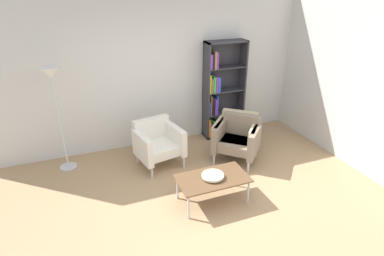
{
  "coord_description": "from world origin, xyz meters",
  "views": [
    {
      "loc": [
        -1.43,
        -3.02,
        2.9
      ],
      "look_at": [
        0.07,
        0.84,
        0.95
      ],
      "focal_mm": 29.42,
      "sensor_mm": 36.0,
      "label": 1
    }
  ],
  "objects_px": {
    "armchair_by_bookshelf": "(236,135)",
    "floor_lamp_torchiere": "(53,86)",
    "bookshelf_tall": "(220,92)",
    "coffee_table_low": "(213,179)",
    "armchair_near_window": "(158,142)",
    "decorative_bowl": "(213,175)",
    "armchair_spare_guest": "(237,138)"
  },
  "relations": [
    {
      "from": "coffee_table_low",
      "to": "floor_lamp_torchiere",
      "type": "xyz_separation_m",
      "value": [
        -1.91,
        1.71,
        1.08
      ]
    },
    {
      "from": "bookshelf_tall",
      "to": "coffee_table_low",
      "type": "distance_m",
      "value": 2.26
    },
    {
      "from": "bookshelf_tall",
      "to": "floor_lamp_torchiere",
      "type": "distance_m",
      "value": 2.99
    },
    {
      "from": "decorative_bowl",
      "to": "armchair_near_window",
      "type": "bearing_deg",
      "value": 109.15
    },
    {
      "from": "armchair_by_bookshelf",
      "to": "floor_lamp_torchiere",
      "type": "bearing_deg",
      "value": -151.95
    },
    {
      "from": "armchair_spare_guest",
      "to": "decorative_bowl",
      "type": "bearing_deg",
      "value": -89.98
    },
    {
      "from": "coffee_table_low",
      "to": "armchair_near_window",
      "type": "xyz_separation_m",
      "value": [
        -0.44,
        1.27,
        0.05
      ]
    },
    {
      "from": "coffee_table_low",
      "to": "armchair_spare_guest",
      "type": "bearing_deg",
      "value": 45.87
    },
    {
      "from": "bookshelf_tall",
      "to": "decorative_bowl",
      "type": "bearing_deg",
      "value": -117.75
    },
    {
      "from": "bookshelf_tall",
      "to": "floor_lamp_torchiere",
      "type": "bearing_deg",
      "value": -175.43
    },
    {
      "from": "armchair_by_bookshelf",
      "to": "armchair_near_window",
      "type": "bearing_deg",
      "value": -148.17
    },
    {
      "from": "armchair_by_bookshelf",
      "to": "coffee_table_low",
      "type": "bearing_deg",
      "value": -90.96
    },
    {
      "from": "coffee_table_low",
      "to": "armchair_near_window",
      "type": "distance_m",
      "value": 1.35
    },
    {
      "from": "bookshelf_tall",
      "to": "coffee_table_low",
      "type": "bearing_deg",
      "value": -117.75
    },
    {
      "from": "armchair_spare_guest",
      "to": "armchair_near_window",
      "type": "distance_m",
      "value": 1.38
    },
    {
      "from": "coffee_table_low",
      "to": "decorative_bowl",
      "type": "relative_size",
      "value": 3.12
    },
    {
      "from": "decorative_bowl",
      "to": "floor_lamp_torchiere",
      "type": "distance_m",
      "value": 2.76
    },
    {
      "from": "armchair_near_window",
      "to": "floor_lamp_torchiere",
      "type": "xyz_separation_m",
      "value": [
        -1.47,
        0.43,
        1.03
      ]
    },
    {
      "from": "floor_lamp_torchiere",
      "to": "armchair_near_window",
      "type": "bearing_deg",
      "value": -16.4
    },
    {
      "from": "decorative_bowl",
      "to": "armchair_by_bookshelf",
      "type": "height_order",
      "value": "armchair_by_bookshelf"
    },
    {
      "from": "armchair_near_window",
      "to": "armchair_by_bookshelf",
      "type": "relative_size",
      "value": 0.87
    },
    {
      "from": "coffee_table_low",
      "to": "floor_lamp_torchiere",
      "type": "distance_m",
      "value": 2.78
    },
    {
      "from": "coffee_table_low",
      "to": "floor_lamp_torchiere",
      "type": "bearing_deg",
      "value": 138.29
    },
    {
      "from": "armchair_by_bookshelf",
      "to": "decorative_bowl",
      "type": "bearing_deg",
      "value": -90.96
    },
    {
      "from": "decorative_bowl",
      "to": "armchair_spare_guest",
      "type": "bearing_deg",
      "value": 45.87
    },
    {
      "from": "armchair_spare_guest",
      "to": "armchair_near_window",
      "type": "relative_size",
      "value": 1.14
    },
    {
      "from": "coffee_table_low",
      "to": "armchair_near_window",
      "type": "height_order",
      "value": "armchair_near_window"
    },
    {
      "from": "bookshelf_tall",
      "to": "armchair_by_bookshelf",
      "type": "xyz_separation_m",
      "value": [
        -0.08,
        -0.89,
        -0.5
      ]
    },
    {
      "from": "decorative_bowl",
      "to": "floor_lamp_torchiere",
      "type": "relative_size",
      "value": 0.18
    },
    {
      "from": "bookshelf_tall",
      "to": "decorative_bowl",
      "type": "xyz_separation_m",
      "value": [
        -1.02,
        -1.94,
        -0.48
      ]
    },
    {
      "from": "armchair_by_bookshelf",
      "to": "floor_lamp_torchiere",
      "type": "distance_m",
      "value": 3.11
    },
    {
      "from": "bookshelf_tall",
      "to": "armchair_by_bookshelf",
      "type": "height_order",
      "value": "bookshelf_tall"
    }
  ]
}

